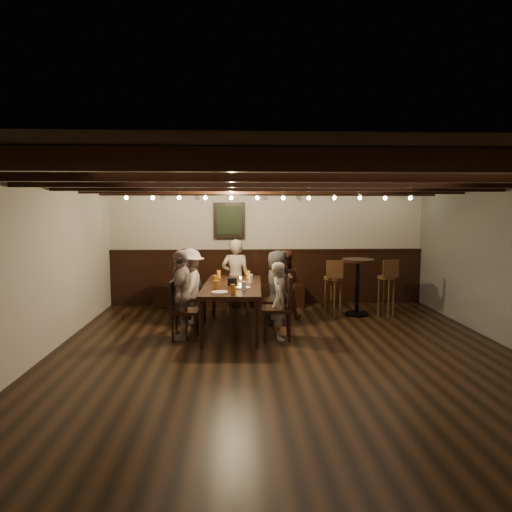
{
  "coord_description": "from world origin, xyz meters",
  "views": [
    {
      "loc": [
        -0.68,
        -5.96,
        1.99
      ],
      "look_at": [
        -0.35,
        1.3,
        1.23
      ],
      "focal_mm": 32.0,
      "sensor_mm": 36.0,
      "label": 1
    }
  ],
  "objects_px": {
    "person_bench_right": "(285,284)",
    "chair_right_far": "(278,320)",
    "dining_table": "(232,288)",
    "bar_stool_left": "(333,296)",
    "chair_left_near": "(192,307)",
    "chair_right_near": "(276,309)",
    "person_left_near": "(190,286)",
    "person_bench_left": "(186,283)",
    "person_left_far": "(182,295)",
    "person_right_far": "(280,301)",
    "chair_left_far": "(184,321)",
    "bar_stool_right": "(386,295)",
    "person_bench_centre": "(235,278)",
    "high_top_table": "(357,278)",
    "person_right_near": "(277,287)"
  },
  "relations": [
    {
      "from": "chair_right_near",
      "to": "high_top_table",
      "type": "distance_m",
      "value": 1.74
    },
    {
      "from": "person_left_near",
      "to": "bar_stool_right",
      "type": "bearing_deg",
      "value": 98.58
    },
    {
      "from": "person_bench_right",
      "to": "person_left_far",
      "type": "height_order",
      "value": "person_left_far"
    },
    {
      "from": "chair_left_near",
      "to": "person_left_far",
      "type": "relative_size",
      "value": 0.7
    },
    {
      "from": "dining_table",
      "to": "bar_stool_left",
      "type": "bearing_deg",
      "value": 26.45
    },
    {
      "from": "person_bench_left",
      "to": "person_right_near",
      "type": "height_order",
      "value": "person_right_near"
    },
    {
      "from": "person_right_near",
      "to": "bar_stool_right",
      "type": "distance_m",
      "value": 2.11
    },
    {
      "from": "chair_right_far",
      "to": "person_bench_centre",
      "type": "xyz_separation_m",
      "value": [
        -0.65,
        1.53,
        0.42
      ]
    },
    {
      "from": "bar_stool_left",
      "to": "bar_stool_right",
      "type": "xyz_separation_m",
      "value": [
        1.0,
        0.05,
        0.0
      ]
    },
    {
      "from": "chair_right_far",
      "to": "bar_stool_right",
      "type": "height_order",
      "value": "bar_stool_right"
    },
    {
      "from": "person_right_near",
      "to": "high_top_table",
      "type": "relative_size",
      "value": 1.21
    },
    {
      "from": "person_left_far",
      "to": "person_right_far",
      "type": "distance_m",
      "value": 1.5
    },
    {
      "from": "person_left_far",
      "to": "bar_stool_left",
      "type": "relative_size",
      "value": 1.28
    },
    {
      "from": "chair_left_far",
      "to": "person_left_far",
      "type": "distance_m",
      "value": 0.41
    },
    {
      "from": "chair_right_far",
      "to": "person_left_far",
      "type": "height_order",
      "value": "person_left_far"
    },
    {
      "from": "person_left_near",
      "to": "person_right_far",
      "type": "relative_size",
      "value": 1.11
    },
    {
      "from": "person_bench_right",
      "to": "bar_stool_left",
      "type": "bearing_deg",
      "value": 178.98
    },
    {
      "from": "person_right_near",
      "to": "bar_stool_left",
      "type": "bearing_deg",
      "value": -67.1
    },
    {
      "from": "chair_left_near",
      "to": "chair_left_far",
      "type": "xyz_separation_m",
      "value": [
        -0.04,
        -0.9,
        -0.02
      ]
    },
    {
      "from": "person_left_near",
      "to": "chair_left_near",
      "type": "bearing_deg",
      "value": 90.0
    },
    {
      "from": "chair_left_near",
      "to": "person_bench_left",
      "type": "bearing_deg",
      "value": -158.22
    },
    {
      "from": "person_bench_right",
      "to": "chair_right_far",
      "type": "bearing_deg",
      "value": 82.43
    },
    {
      "from": "dining_table",
      "to": "person_bench_right",
      "type": "relative_size",
      "value": 1.67
    },
    {
      "from": "bar_stool_right",
      "to": "high_top_table",
      "type": "bearing_deg",
      "value": 156.76
    },
    {
      "from": "dining_table",
      "to": "bar_stool_left",
      "type": "relative_size",
      "value": 1.94
    },
    {
      "from": "person_left_far",
      "to": "high_top_table",
      "type": "xyz_separation_m",
      "value": [
        3.09,
        1.42,
        0.01
      ]
    },
    {
      "from": "dining_table",
      "to": "person_bench_centre",
      "type": "height_order",
      "value": "person_bench_centre"
    },
    {
      "from": "person_left_near",
      "to": "bar_stool_left",
      "type": "xyz_separation_m",
      "value": [
        2.55,
        0.31,
        -0.26
      ]
    },
    {
      "from": "high_top_table",
      "to": "person_bench_left",
      "type": "bearing_deg",
      "value": -178.86
    },
    {
      "from": "chair_right_near",
      "to": "person_right_far",
      "type": "distance_m",
      "value": 0.96
    },
    {
      "from": "chair_left_near",
      "to": "chair_left_far",
      "type": "height_order",
      "value": "chair_left_near"
    },
    {
      "from": "chair_right_far",
      "to": "person_left_far",
      "type": "xyz_separation_m",
      "value": [
        -1.47,
        0.07,
        0.39
      ]
    },
    {
      "from": "chair_left_near",
      "to": "person_left_near",
      "type": "height_order",
      "value": "person_left_near"
    },
    {
      "from": "chair_left_far",
      "to": "person_right_far",
      "type": "relative_size",
      "value": 0.76
    },
    {
      "from": "person_bench_centre",
      "to": "person_left_near",
      "type": "xyz_separation_m",
      "value": [
        -0.78,
        -0.56,
        -0.06
      ]
    },
    {
      "from": "chair_left_near",
      "to": "person_bench_right",
      "type": "xyz_separation_m",
      "value": [
        1.64,
        0.37,
        0.33
      ]
    },
    {
      "from": "dining_table",
      "to": "bar_stool_left",
      "type": "xyz_separation_m",
      "value": [
        1.82,
        0.8,
        -0.3
      ]
    },
    {
      "from": "chair_left_near",
      "to": "chair_right_near",
      "type": "height_order",
      "value": "chair_left_near"
    },
    {
      "from": "person_left_near",
      "to": "bar_stool_right",
      "type": "distance_m",
      "value": 3.57
    },
    {
      "from": "chair_left_far",
      "to": "chair_right_far",
      "type": "bearing_deg",
      "value": 90.0
    },
    {
      "from": "person_left_far",
      "to": "chair_right_far",
      "type": "bearing_deg",
      "value": 90.0
    },
    {
      "from": "person_left_far",
      "to": "chair_left_far",
      "type": "bearing_deg",
      "value": 90.0
    },
    {
      "from": "dining_table",
      "to": "person_left_far",
      "type": "xyz_separation_m",
      "value": [
        -0.77,
        -0.41,
        -0.01
      ]
    },
    {
      "from": "person_bench_right",
      "to": "person_right_near",
      "type": "xyz_separation_m",
      "value": [
        -0.17,
        -0.44,
        0.02
      ]
    },
    {
      "from": "chair_right_near",
      "to": "person_right_far",
      "type": "bearing_deg",
      "value": -177.97
    },
    {
      "from": "person_left_near",
      "to": "person_bench_left",
      "type": "bearing_deg",
      "value": -161.57
    },
    {
      "from": "bar_stool_left",
      "to": "person_bench_centre",
      "type": "bearing_deg",
      "value": 175.05
    },
    {
      "from": "bar_stool_right",
      "to": "chair_right_near",
      "type": "bearing_deg",
      "value": -174.16
    },
    {
      "from": "bar_stool_left",
      "to": "high_top_table",
      "type": "bearing_deg",
      "value": 25.48
    },
    {
      "from": "person_left_far",
      "to": "person_right_near",
      "type": "relative_size",
      "value": 1.07
    }
  ]
}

